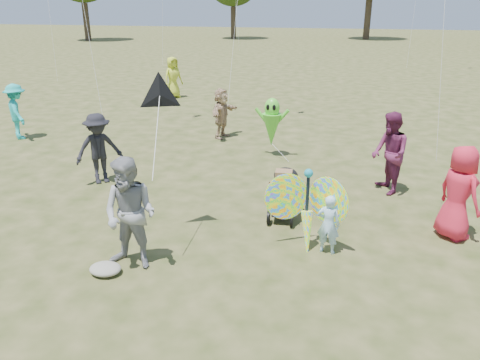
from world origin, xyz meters
name	(u,v)px	position (x,y,z in m)	size (l,w,h in m)	color
ground	(230,272)	(0.00, 0.00, 0.00)	(160.00, 160.00, 0.00)	#51592B
child_girl	(328,224)	(1.55, 1.08, 0.56)	(0.41, 0.27, 1.13)	#AAD6F1
adult_man	(130,214)	(-1.66, -0.21, 0.98)	(0.96, 0.74, 1.97)	gray
grey_bag	(105,269)	(-2.02, -0.58, 0.09)	(0.55, 0.45, 0.17)	gray
crowd_a	(459,193)	(3.87, 2.31, 0.93)	(0.90, 0.59, 1.85)	red
crowd_b	(99,149)	(-4.28, 3.27, 0.89)	(1.15, 0.66, 1.78)	black
crowd_d	(222,113)	(-2.52, 8.09, 0.84)	(1.55, 0.49, 1.67)	tan
crowd_e	(390,153)	(2.69, 4.39, 0.98)	(0.95, 0.74, 1.95)	#652146
crowd_g	(173,77)	(-6.76, 14.29, 0.96)	(0.93, 0.61, 1.91)	#C2CF30
crowd_i	(17,112)	(-9.03, 6.29, 0.91)	(1.18, 0.68, 1.83)	#20AEAB
jogging_stroller	(284,191)	(0.53, 2.36, 0.61)	(0.56, 1.08, 1.09)	black
butterfly_kite	(307,209)	(1.14, 1.19, 0.77)	(1.74, 0.75, 1.74)	orange
delta_kite_rig	(160,95)	(-1.59, 1.11, 2.74)	(0.89, 1.55, 1.57)	black
alien_kite	(272,124)	(-0.52, 6.48, 0.97)	(1.12, 0.69, 1.74)	#58D832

